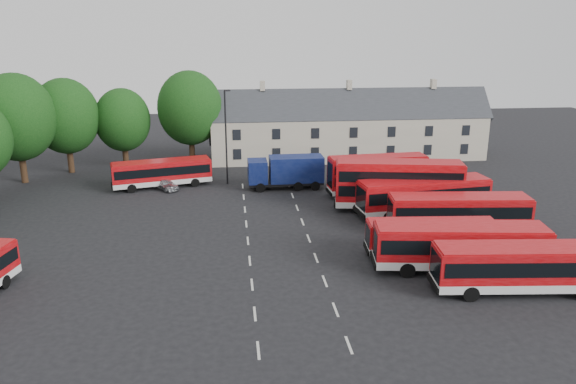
# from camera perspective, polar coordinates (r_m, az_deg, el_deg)

# --- Properties ---
(ground) EXTENTS (140.00, 140.00, 0.00)m
(ground) POSITION_cam_1_polar(r_m,az_deg,el_deg) (44.08, -4.01, -5.93)
(ground) COLOR black
(ground) RESTS_ON ground
(lane_markings) EXTENTS (5.15, 33.80, 0.01)m
(lane_markings) POSITION_cam_1_polar(r_m,az_deg,el_deg) (46.06, -0.98, -4.85)
(lane_markings) COLOR beige
(lane_markings) RESTS_ON ground
(treeline) EXTENTS (29.92, 32.59, 12.01)m
(treeline) POSITION_cam_1_polar(r_m,az_deg,el_deg) (63.96, -23.83, 6.11)
(treeline) COLOR black
(treeline) RESTS_ON ground
(terrace_houses) EXTENTS (35.70, 7.13, 10.06)m
(terrace_houses) POSITION_cam_1_polar(r_m,az_deg,el_deg) (73.43, 6.10, 6.43)
(terrace_houses) COLOR beige
(terrace_houses) RESTS_ON ground
(bus_row_a) EXTENTS (11.68, 3.60, 3.25)m
(bus_row_a) POSITION_cam_1_polar(r_m,az_deg,el_deg) (39.76, 22.79, -6.85)
(bus_row_a) COLOR silver
(bus_row_a) RESTS_ON ground
(bus_row_b) EXTENTS (12.30, 4.22, 3.41)m
(bus_row_b) POSITION_cam_1_polar(r_m,az_deg,el_deg) (41.62, 17.09, -5.05)
(bus_row_b) COLOR silver
(bus_row_b) RESTS_ON ground
(bus_row_c) EXTENTS (9.88, 2.93, 2.76)m
(bus_row_c) POSITION_cam_1_polar(r_m,az_deg,el_deg) (43.88, 14.38, -4.23)
(bus_row_c) COLOR silver
(bus_row_c) RESTS_ON ground
(bus_row_d) EXTENTS (11.77, 3.68, 3.28)m
(bus_row_d) POSITION_cam_1_polar(r_m,az_deg,el_deg) (48.97, 16.98, -1.83)
(bus_row_d) COLOR silver
(bus_row_d) RESTS_ON ground
(bus_row_e) EXTENTS (12.38, 4.27, 3.43)m
(bus_row_e) POSITION_cam_1_polar(r_m,az_deg,el_deg) (52.57, 13.61, -0.19)
(bus_row_e) COLOR silver
(bus_row_e) RESTS_ON ground
(bus_dd_south) EXTENTS (11.94, 4.56, 4.78)m
(bus_dd_south) POSITION_cam_1_polar(r_m,az_deg,el_deg) (53.23, 11.16, 0.93)
(bus_dd_south) COLOR silver
(bus_dd_south) RESTS_ON ground
(bus_dd_north) EXTENTS (10.17, 3.11, 4.11)m
(bus_dd_north) POSITION_cam_1_polar(r_m,az_deg,el_deg) (57.89, 9.07, 1.93)
(bus_dd_north) COLOR silver
(bus_dd_north) RESTS_ON ground
(bus_north) EXTENTS (10.63, 4.76, 2.93)m
(bus_north) POSITION_cam_1_polar(r_m,az_deg,el_deg) (61.56, -12.69, 2.07)
(bus_north) COLOR silver
(bus_north) RESTS_ON ground
(box_truck) EXTENTS (7.99, 2.65, 3.48)m
(box_truck) POSITION_cam_1_polar(r_m,az_deg,el_deg) (59.55, -0.13, 2.19)
(box_truck) COLOR black
(box_truck) RESTS_ON ground
(silver_car) EXTENTS (3.45, 3.84, 1.26)m
(silver_car) POSITION_cam_1_polar(r_m,az_deg,el_deg) (60.92, -12.40, 0.83)
(silver_car) COLOR #B0B3B8
(silver_car) RESTS_ON ground
(lamppost) EXTENTS (0.71, 0.45, 10.27)m
(lamppost) POSITION_cam_1_polar(r_m,az_deg,el_deg) (60.84, -6.30, 5.81)
(lamppost) COLOR black
(lamppost) RESTS_ON ground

